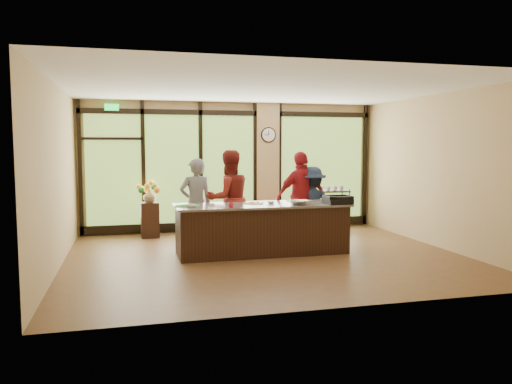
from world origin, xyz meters
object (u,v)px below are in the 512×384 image
roasting_pan (338,202)px  flower_stand (150,220)px  cook_right (312,205)px  island_base (262,230)px  cook_left (196,203)px  bar_cart (331,204)px

roasting_pan → flower_stand: 4.18m
cook_right → flower_stand: cook_right is taller
island_base → flower_stand: island_base is taller
roasting_pan → cook_right: bearing=93.0°
island_base → cook_left: size_ratio=1.76×
cook_left → bar_cart: cook_left is taller
cook_left → cook_right: 2.37m
island_base → flower_stand: (-1.95, 2.15, -0.06)m
cook_right → flower_stand: (-3.20, 1.47, -0.40)m
island_base → cook_left: 1.42m
cook_left → cook_right: size_ratio=1.12×
island_base → bar_cart: (2.15, 1.82, 0.20)m
cook_left → roasting_pan: 2.72m
island_base → cook_right: cook_right is taller
roasting_pan → bar_cart: bar_cart is taller
flower_stand → cook_right: bearing=-26.3°
cook_right → roasting_pan: (0.12, -1.01, 0.18)m
bar_cart → flower_stand: bearing=179.3°
island_base → cook_right: bearing=28.6°
cook_left → cook_right: (2.37, -0.07, -0.09)m
cook_right → bar_cart: (0.91, 1.14, -0.14)m
flower_stand → bar_cart: size_ratio=0.72×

